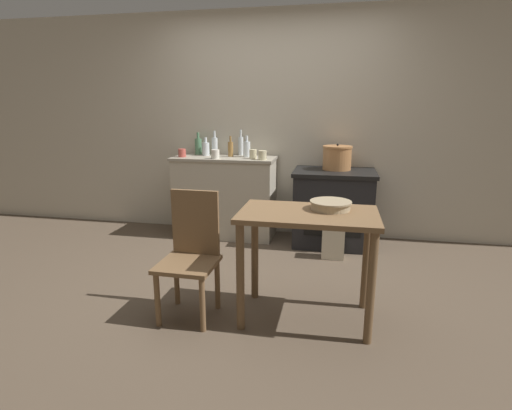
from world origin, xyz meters
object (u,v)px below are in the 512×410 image
at_px(bottle_center_left, 215,146).
at_px(bottle_center, 247,149).
at_px(mixing_bowl_large, 331,205).
at_px(bottle_center_right, 206,148).
at_px(cup_right, 253,154).
at_px(work_table, 308,233).
at_px(cup_end_right, 262,155).
at_px(cup_far_right, 182,153).
at_px(chair, 191,252).
at_px(bottle_far_left, 241,145).
at_px(bottle_mid_left, 198,146).
at_px(bottle_left, 231,149).
at_px(cup_mid_right, 215,154).
at_px(stock_pot, 337,158).
at_px(stove, 333,207).
at_px(flour_sack, 333,243).

xyz_separation_m(bottle_center_left, bottle_center, (0.41, -0.08, -0.02)).
relative_size(mixing_bowl_large, bottle_center_right, 1.38).
relative_size(bottle_center_right, cup_right, 2.05).
distance_m(work_table, cup_end_right, 1.73).
distance_m(bottle_center_right, cup_far_right, 0.29).
relative_size(chair, cup_right, 8.85).
bearing_deg(bottle_far_left, bottle_mid_left, -175.95).
height_order(cup_right, cup_far_right, cup_right).
relative_size(bottle_left, cup_mid_right, 2.34).
bearing_deg(cup_far_right, cup_end_right, -3.53).
bearing_deg(bottle_left, stock_pot, -1.50).
distance_m(chair, cup_right, 1.80).
height_order(stove, mixing_bowl_large, mixing_bowl_large).
relative_size(stock_pot, bottle_center_left, 1.11).
distance_m(bottle_far_left, bottle_center_left, 0.31).
bearing_deg(bottle_left, mixing_bowl_large, -55.08).
relative_size(bottle_far_left, bottle_left, 1.27).
height_order(work_table, cup_mid_right, cup_mid_right).
xyz_separation_m(bottle_mid_left, cup_right, (0.72, -0.26, -0.05)).
bearing_deg(cup_right, stock_pot, 6.73).
bearing_deg(bottle_mid_left, stock_pot, -5.27).
height_order(stove, chair, chair).
xyz_separation_m(stove, bottle_center, (-1.00, 0.11, 0.61)).
relative_size(work_table, cup_end_right, 9.51).
distance_m(flour_sack, bottle_mid_left, 1.97).
xyz_separation_m(bottle_far_left, cup_end_right, (0.33, -0.36, -0.07)).
relative_size(stock_pot, cup_mid_right, 3.17).
height_order(bottle_mid_left, bottle_center, bottle_mid_left).
bearing_deg(bottle_far_left, cup_end_right, -47.91).
xyz_separation_m(bottle_center, cup_mid_right, (-0.30, -0.23, -0.04)).
xyz_separation_m(cup_far_right, cup_end_right, (0.94, -0.06, 0.00)).
height_order(bottle_left, bottle_center_right, bottle_left).
bearing_deg(mixing_bowl_large, cup_right, 119.73).
xyz_separation_m(chair, bottle_center, (-0.01, 1.87, 0.55)).
xyz_separation_m(bottle_center, cup_far_right, (-0.72, -0.16, -0.05)).
xyz_separation_m(bottle_left, cup_far_right, (-0.53, -0.15, -0.04)).
relative_size(stove, mixing_bowl_large, 3.00).
bearing_deg(stove, bottle_center, 173.44).
bearing_deg(cup_right, work_table, -65.90).
distance_m(bottle_left, bottle_center, 0.19).
bearing_deg(work_table, flour_sack, 81.84).
bearing_deg(cup_far_right, stove, 1.51).
xyz_separation_m(bottle_mid_left, bottle_center_left, (0.21, -0.02, 0.01)).
height_order(bottle_center_left, cup_far_right, bottle_center_left).
bearing_deg(bottle_center_left, stove, -8.02).
height_order(stove, cup_mid_right, cup_mid_right).
distance_m(bottle_far_left, cup_far_right, 0.69).
height_order(chair, cup_far_right, cup_far_right).
height_order(bottle_far_left, bottle_center_left, bottle_far_left).
distance_m(bottle_left, bottle_center_left, 0.24).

